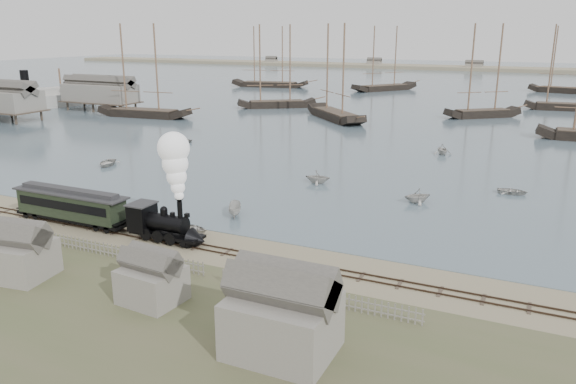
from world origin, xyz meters
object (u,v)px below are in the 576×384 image
at_px(locomotive, 172,195).
at_px(passenger_coach, 71,204).
at_px(steamship, 26,90).
at_px(beached_dinghy, 186,229).

bearing_deg(locomotive, passenger_coach, 180.00).
bearing_deg(steamship, beached_dinghy, -107.80).
relative_size(locomotive, steamship, 0.23).
xyz_separation_m(locomotive, steamship, (-85.57, 58.53, 0.26)).
bearing_deg(locomotive, steamship, 145.63).
distance_m(locomotive, beached_dinghy, 4.74).
bearing_deg(beached_dinghy, passenger_coach, 94.73).
xyz_separation_m(passenger_coach, beached_dinghy, (11.71, 2.50, -1.55)).
height_order(locomotive, steamship, steamship).
distance_m(locomotive, steamship, 103.67).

